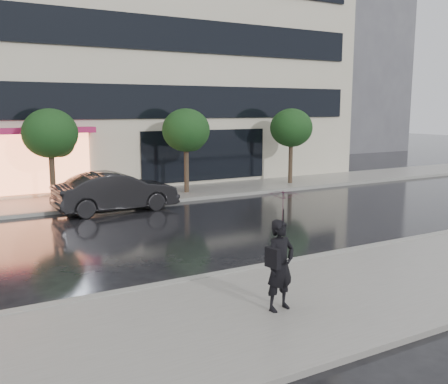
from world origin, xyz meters
TOP-DOWN VIEW (x-y plane):
  - ground at (0.00, 0.00)m, footprint 120.00×120.00m
  - sidewalk_near at (0.00, -3.25)m, footprint 60.00×4.50m
  - sidewalk_far at (0.00, 10.25)m, footprint 60.00×3.50m
  - curb_near at (0.00, -1.00)m, footprint 60.00×0.25m
  - curb_far at (0.00, 8.50)m, footprint 60.00×0.25m
  - office_building at (-0.00, 17.97)m, footprint 30.00×12.76m
  - bg_building_right at (26.00, 28.00)m, footprint 12.00×12.00m
  - tree_mid_west at (-2.94, 10.03)m, footprint 2.20×2.20m
  - tree_mid_east at (3.06, 10.03)m, footprint 2.20×2.20m
  - tree_far_east at (9.06, 10.03)m, footprint 2.20×2.20m
  - parked_car at (-1.04, 7.83)m, footprint 4.79×1.85m
  - pedestrian_with_umbrella at (-1.29, -3.43)m, footprint 0.94×0.95m

SIDE VIEW (x-z plane):
  - ground at x=0.00m, z-range 0.00..0.00m
  - sidewalk_near at x=0.00m, z-range 0.00..0.12m
  - sidewalk_far at x=0.00m, z-range 0.00..0.12m
  - curb_near at x=0.00m, z-range 0.00..0.14m
  - curb_far at x=0.00m, z-range 0.00..0.14m
  - parked_car at x=-1.04m, z-range 0.00..1.56m
  - pedestrian_with_umbrella at x=-1.29m, z-range 0.38..2.73m
  - tree_mid_west at x=-2.94m, z-range 0.93..4.92m
  - tree_mid_east at x=3.06m, z-range 0.93..4.92m
  - tree_far_east at x=9.06m, z-range 0.93..4.92m
  - bg_building_right at x=26.00m, z-range 0.00..16.00m
  - office_building at x=0.00m, z-range 0.00..18.00m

